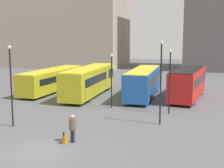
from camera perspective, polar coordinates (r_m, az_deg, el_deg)
ground_plane at (r=19.08m, az=-13.06°, el=-12.03°), size 160.00×160.00×0.00m
bus_0 at (r=39.03m, az=-10.80°, el=0.87°), size 3.41×12.24×2.74m
bus_1 at (r=35.69m, az=-4.15°, el=0.71°), size 2.60×12.13×3.23m
bus_2 at (r=34.84m, az=5.77°, el=0.40°), size 2.59×10.99×3.13m
bus_3 at (r=34.70m, az=13.72°, el=0.26°), size 3.95×9.87×3.27m
traveler at (r=20.04m, az=-7.22°, el=-7.61°), size 0.60×0.60×1.81m
suitcase at (r=20.13m, az=-8.59°, el=-9.97°), size 0.34×0.38×0.77m
lamp_post_0 at (r=29.09m, az=-0.09°, el=1.46°), size 0.28×0.28×5.10m
lamp_post_1 at (r=24.12m, az=-18.00°, el=0.75°), size 0.28×0.28×6.04m
lamp_post_2 at (r=23.74m, az=8.93°, el=1.35°), size 0.28×0.28×6.36m
lamp_post_3 at (r=27.33m, az=10.53°, el=1.40°), size 0.28×0.28×5.59m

